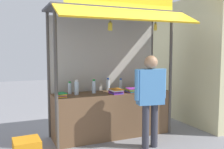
# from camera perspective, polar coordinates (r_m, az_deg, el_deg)

# --- Properties ---
(ground_plane) EXTENTS (20.00, 20.00, 0.00)m
(ground_plane) POSITION_cam_1_polar(r_m,az_deg,el_deg) (5.21, 0.00, -13.46)
(ground_plane) COLOR gray
(stall_counter) EXTENTS (2.29, 0.63, 0.87)m
(stall_counter) POSITION_cam_1_polar(r_m,az_deg,el_deg) (5.08, 0.00, -8.83)
(stall_counter) COLOR brown
(stall_counter) RESTS_ON ground
(stall_structure) EXTENTS (2.49, 1.45, 2.78)m
(stall_structure) POSITION_cam_1_polar(r_m,az_deg,el_deg) (5.00, -0.40, 5.20)
(stall_structure) COLOR #4C4742
(stall_structure) RESTS_ON ground
(water_bottle_far_left) EXTENTS (0.07, 0.07, 0.23)m
(water_bottle_far_left) POSITION_cam_1_polar(r_m,az_deg,el_deg) (4.87, -9.43, -3.01)
(water_bottle_far_left) COLOR silver
(water_bottle_far_left) RESTS_ON stall_counter
(water_bottle_far_right) EXTENTS (0.08, 0.08, 0.27)m
(water_bottle_far_right) POSITION_cam_1_polar(r_m,az_deg,el_deg) (4.89, -4.07, -2.73)
(water_bottle_far_right) COLOR silver
(water_bottle_far_right) RESTS_ON stall_counter
(water_bottle_front_left) EXTENTS (0.07, 0.07, 0.26)m
(water_bottle_front_left) POSITION_cam_1_polar(r_m,az_deg,el_deg) (5.21, -0.89, -2.26)
(water_bottle_front_left) COLOR silver
(water_bottle_front_left) RESTS_ON stall_counter
(water_bottle_right) EXTENTS (0.08, 0.08, 0.28)m
(water_bottle_right) POSITION_cam_1_polar(r_m,az_deg,el_deg) (4.74, -7.93, -2.96)
(water_bottle_right) COLOR silver
(water_bottle_right) RESTS_ON stall_counter
(water_bottle_front_right) EXTENTS (0.06, 0.06, 0.22)m
(water_bottle_front_right) POSITION_cam_1_polar(r_m,az_deg,el_deg) (5.47, 7.71, -2.10)
(water_bottle_front_right) COLOR silver
(water_bottle_front_right) RESTS_ON stall_counter
(water_bottle_left) EXTENTS (0.07, 0.07, 0.23)m
(water_bottle_left) POSITION_cam_1_polar(r_m,az_deg,el_deg) (5.32, 1.96, -2.21)
(water_bottle_left) COLOR silver
(water_bottle_left) RESTS_ON stall_counter
(magazine_stack_mid_left) EXTENTS (0.20, 0.26, 0.07)m
(magazine_stack_mid_left) POSITION_cam_1_polar(r_m,az_deg,el_deg) (4.61, -11.36, -4.49)
(magazine_stack_mid_left) COLOR yellow
(magazine_stack_mid_left) RESTS_ON stall_counter
(magazine_stack_back_right) EXTENTS (0.25, 0.28, 0.07)m
(magazine_stack_back_right) POSITION_cam_1_polar(r_m,az_deg,el_deg) (5.28, 7.71, -3.16)
(magazine_stack_back_right) COLOR red
(magazine_stack_back_right) RESTS_ON stall_counter
(magazine_stack_rear_center) EXTENTS (0.22, 0.29, 0.09)m
(magazine_stack_rear_center) POSITION_cam_1_polar(r_m,az_deg,el_deg) (4.83, 0.88, -3.77)
(magazine_stack_rear_center) COLOR purple
(magazine_stack_rear_center) RESTS_ON stall_counter
(magazine_stack_center) EXTENTS (0.23, 0.27, 0.08)m
(magazine_stack_center) POSITION_cam_1_polar(r_m,az_deg,el_deg) (5.00, 4.45, -3.52)
(magazine_stack_center) COLOR red
(magazine_stack_center) RESTS_ON stall_counter
(banana_bunch_inner_right) EXTENTS (0.08, 0.08, 0.25)m
(banana_bunch_inner_right) POSITION_cam_1_polar(r_m,az_deg,el_deg) (4.91, 9.68, 10.41)
(banana_bunch_inner_right) COLOR #332D23
(banana_bunch_leftmost) EXTENTS (0.10, 0.10, 0.28)m
(banana_bunch_leftmost) POSITION_cam_1_polar(r_m,az_deg,el_deg) (4.47, -0.40, 10.70)
(banana_bunch_leftmost) COLOR #332D23
(vendor_person) EXTENTS (0.61, 0.26, 1.60)m
(vendor_person) POSITION_cam_1_polar(r_m,az_deg,el_deg) (4.41, 8.61, -4.08)
(vendor_person) COLOR #383842
(vendor_person) RESTS_ON ground
(plastic_crate) EXTENTS (0.43, 0.43, 0.29)m
(plastic_crate) POSITION_cam_1_polar(r_m,az_deg,el_deg) (4.41, -18.53, -15.36)
(plastic_crate) COLOR orange
(plastic_crate) RESTS_ON ground
(neighbour_wall) EXTENTS (0.20, 2.40, 2.83)m
(neighbour_wall) POSITION_cam_1_polar(r_m,az_deg,el_deg) (6.22, 15.79, 2.76)
(neighbour_wall) COLOR beige
(neighbour_wall) RESTS_ON ground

